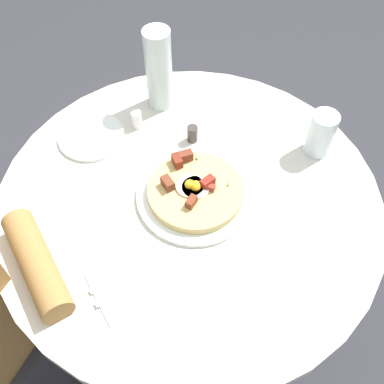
{
  "coord_description": "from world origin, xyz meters",
  "views": [
    {
      "loc": [
        0.58,
        0.29,
        1.66
      ],
      "look_at": [
        -0.0,
        0.01,
        0.77
      ],
      "focal_mm": 43.05,
      "sensor_mm": 36.0,
      "label": 1
    }
  ],
  "objects_px": {
    "breakfast_pizza": "(195,190)",
    "bread_plate": "(91,136)",
    "fork": "(136,286)",
    "pizza_plate": "(195,195)",
    "dining_table": "(189,235)",
    "salt_shaker": "(137,119)",
    "knife": "(129,272)",
    "water_glass": "(321,134)",
    "water_bottle": "(159,70)",
    "pepper_shaker": "(192,134)"
  },
  "relations": [
    {
      "from": "dining_table",
      "to": "fork",
      "type": "relative_size",
      "value": 5.22
    },
    {
      "from": "water_glass",
      "to": "salt_shaker",
      "type": "xyz_separation_m",
      "value": [
        0.13,
        -0.46,
        -0.04
      ]
    },
    {
      "from": "salt_shaker",
      "to": "pepper_shaker",
      "type": "xyz_separation_m",
      "value": [
        -0.02,
        0.16,
        -0.0
      ]
    },
    {
      "from": "dining_table",
      "to": "knife",
      "type": "bearing_deg",
      "value": -6.35
    },
    {
      "from": "breakfast_pizza",
      "to": "salt_shaker",
      "type": "bearing_deg",
      "value": -120.73
    },
    {
      "from": "fork",
      "to": "knife",
      "type": "height_order",
      "value": "same"
    },
    {
      "from": "dining_table",
      "to": "water_glass",
      "type": "bearing_deg",
      "value": 140.36
    },
    {
      "from": "bread_plate",
      "to": "pepper_shaker",
      "type": "xyz_separation_m",
      "value": [
        -0.11,
        0.25,
        0.02
      ]
    },
    {
      "from": "bread_plate",
      "to": "pepper_shaker",
      "type": "bearing_deg",
      "value": 114.25
    },
    {
      "from": "knife",
      "to": "water_glass",
      "type": "height_order",
      "value": "water_glass"
    },
    {
      "from": "dining_table",
      "to": "breakfast_pizza",
      "type": "distance_m",
      "value": 0.21
    },
    {
      "from": "pizza_plate",
      "to": "water_glass",
      "type": "xyz_separation_m",
      "value": [
        -0.27,
        0.22,
        0.06
      ]
    },
    {
      "from": "dining_table",
      "to": "breakfast_pizza",
      "type": "bearing_deg",
      "value": 129.43
    },
    {
      "from": "salt_shaker",
      "to": "water_bottle",
      "type": "bearing_deg",
      "value": 172.44
    },
    {
      "from": "breakfast_pizza",
      "to": "dining_table",
      "type": "bearing_deg",
      "value": -50.57
    },
    {
      "from": "water_bottle",
      "to": "salt_shaker",
      "type": "xyz_separation_m",
      "value": [
        0.11,
        -0.01,
        -0.09
      ]
    },
    {
      "from": "breakfast_pizza",
      "to": "bread_plate",
      "type": "xyz_separation_m",
      "value": [
        -0.05,
        -0.33,
        -0.02
      ]
    },
    {
      "from": "water_bottle",
      "to": "pepper_shaker",
      "type": "relative_size",
      "value": 5.04
    },
    {
      "from": "bread_plate",
      "to": "fork",
      "type": "xyz_separation_m",
      "value": [
        0.32,
        0.32,
        0.0
      ]
    },
    {
      "from": "bread_plate",
      "to": "water_bottle",
      "type": "height_order",
      "value": "water_bottle"
    },
    {
      "from": "water_glass",
      "to": "water_bottle",
      "type": "xyz_separation_m",
      "value": [
        0.02,
        -0.45,
        0.06
      ]
    },
    {
      "from": "knife",
      "to": "bread_plate",
      "type": "bearing_deg",
      "value": 77.79
    },
    {
      "from": "breakfast_pizza",
      "to": "bread_plate",
      "type": "relative_size",
      "value": 1.31
    },
    {
      "from": "water_glass",
      "to": "bread_plate",
      "type": "bearing_deg",
      "value": -68.35
    },
    {
      "from": "knife",
      "to": "breakfast_pizza",
      "type": "bearing_deg",
      "value": 24.86
    },
    {
      "from": "breakfast_pizza",
      "to": "fork",
      "type": "xyz_separation_m",
      "value": [
        0.27,
        -0.01,
        -0.02
      ]
    },
    {
      "from": "bread_plate",
      "to": "knife",
      "type": "xyz_separation_m",
      "value": [
        0.3,
        0.29,
        0.0
      ]
    },
    {
      "from": "bread_plate",
      "to": "salt_shaker",
      "type": "distance_m",
      "value": 0.13
    },
    {
      "from": "bread_plate",
      "to": "water_glass",
      "type": "distance_m",
      "value": 0.6
    },
    {
      "from": "dining_table",
      "to": "water_glass",
      "type": "height_order",
      "value": "water_glass"
    },
    {
      "from": "fork",
      "to": "pepper_shaker",
      "type": "height_order",
      "value": "pepper_shaker"
    },
    {
      "from": "water_glass",
      "to": "pepper_shaker",
      "type": "relative_size",
      "value": 2.65
    },
    {
      "from": "fork",
      "to": "pizza_plate",
      "type": "bearing_deg",
      "value": 31.26
    },
    {
      "from": "fork",
      "to": "pepper_shaker",
      "type": "relative_size",
      "value": 3.86
    },
    {
      "from": "fork",
      "to": "knife",
      "type": "distance_m",
      "value": 0.04
    },
    {
      "from": "breakfast_pizza",
      "to": "water_bottle",
      "type": "relative_size",
      "value": 0.98
    },
    {
      "from": "pizza_plate",
      "to": "bread_plate",
      "type": "bearing_deg",
      "value": -99.11
    },
    {
      "from": "pizza_plate",
      "to": "salt_shaker",
      "type": "relative_size",
      "value": 5.61
    },
    {
      "from": "dining_table",
      "to": "knife",
      "type": "height_order",
      "value": "knife"
    },
    {
      "from": "water_glass",
      "to": "pepper_shaker",
      "type": "xyz_separation_m",
      "value": [
        0.11,
        -0.31,
        -0.04
      ]
    },
    {
      "from": "salt_shaker",
      "to": "dining_table",
      "type": "bearing_deg",
      "value": 56.39
    },
    {
      "from": "breakfast_pizza",
      "to": "knife",
      "type": "height_order",
      "value": "breakfast_pizza"
    },
    {
      "from": "breakfast_pizza",
      "to": "fork",
      "type": "bearing_deg",
      "value": -1.73
    },
    {
      "from": "pizza_plate",
      "to": "breakfast_pizza",
      "type": "bearing_deg",
      "value": -113.69
    },
    {
      "from": "fork",
      "to": "water_bottle",
      "type": "relative_size",
      "value": 0.77
    },
    {
      "from": "dining_table",
      "to": "fork",
      "type": "bearing_deg",
      "value": 0.73
    },
    {
      "from": "bread_plate",
      "to": "salt_shaker",
      "type": "bearing_deg",
      "value": 135.68
    },
    {
      "from": "water_glass",
      "to": "knife",
      "type": "bearing_deg",
      "value": -26.5
    },
    {
      "from": "fork",
      "to": "water_bottle",
      "type": "distance_m",
      "value": 0.58
    },
    {
      "from": "dining_table",
      "to": "salt_shaker",
      "type": "xyz_separation_m",
      "value": [
        -0.15,
        -0.23,
        0.21
      ]
    }
  ]
}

